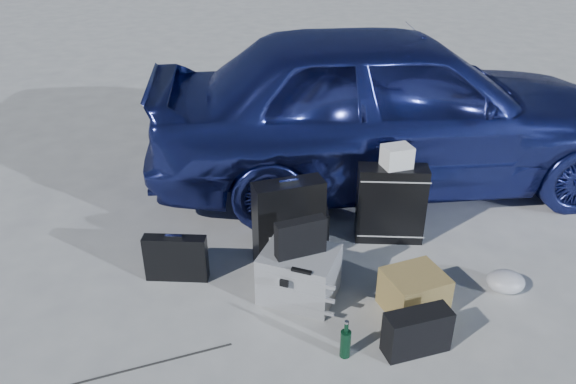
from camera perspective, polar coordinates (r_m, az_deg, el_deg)
The scene contains 15 objects.
ground at distance 4.00m, azimuth 4.12°, elevation -12.66°, with size 60.00×60.00×0.00m, color beige.
car at distance 5.54m, azimuth 10.48°, elevation 8.61°, with size 1.86×4.63×1.58m, color #2E3992.
pelican_case at distance 4.06m, azimuth 1.15°, elevation -8.36°, with size 0.52×0.42×0.38m, color gray.
laptop_bag at distance 3.87m, azimuth 1.29°, elevation -4.63°, with size 0.36×0.09×0.27m, color black.
briefcase at distance 4.32m, azimuth -11.31°, elevation -6.60°, with size 0.47×0.10×0.37m, color black.
suitcase_left at distance 4.34m, azimuth 0.07°, elevation -3.15°, with size 0.54×0.19×0.70m, color black.
suitcase_right at distance 4.70m, azimuth 10.39°, elevation -1.20°, with size 0.56×0.20×0.67m, color black.
white_carton at distance 4.53m, azimuth 11.01°, elevation 3.56°, with size 0.22×0.18×0.18m, color white.
duffel_bag at distance 4.68m, azimuth 0.33°, elevation -3.40°, with size 0.61×0.26×0.30m, color black.
flat_box_white at distance 4.60m, azimuth 0.57°, elevation -1.31°, with size 0.43×0.32×0.07m, color white.
flat_box_black at distance 4.55m, azimuth 0.38°, elevation -0.67°, with size 0.29×0.21×0.06m, color black.
cardboard_box at distance 4.06m, azimuth 12.67°, elevation -9.88°, with size 0.39×0.35×0.30m, color olive.
plastic_bag at distance 4.48m, azimuth 21.23°, elevation -8.47°, with size 0.28×0.24×0.15m, color silver.
messenger_bag at distance 3.75m, azimuth 12.97°, elevation -13.69°, with size 0.43×0.16×0.30m, color black.
green_bottle at distance 3.65m, azimuth 5.87°, elevation -14.69°, with size 0.07×0.07×0.27m, color black.
Camera 1 is at (-0.40, -2.99, 2.62)m, focal length 35.00 mm.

